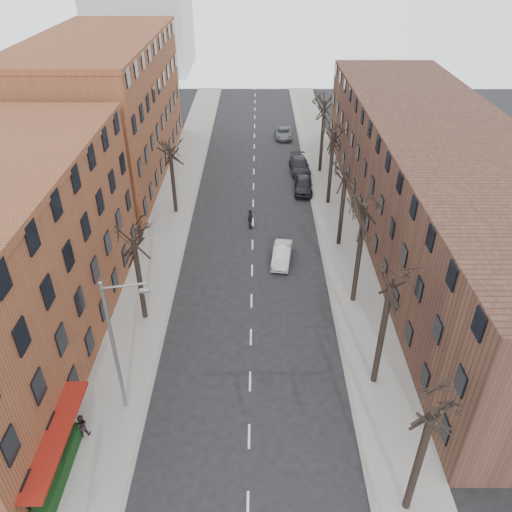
{
  "coord_description": "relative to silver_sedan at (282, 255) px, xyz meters",
  "views": [
    {
      "loc": [
        0.44,
        -9.51,
        23.31
      ],
      "look_at": [
        0.34,
        20.04,
        4.0
      ],
      "focal_mm": 35.0,
      "sensor_mm": 36.0,
      "label": 1
    }
  ],
  "objects": [
    {
      "name": "tree_right_b",
      "position": [
        5.12,
        -13.34,
        -0.68
      ],
      "size": [
        5.2,
        5.2,
        10.8
      ],
      "primitive_type": null,
      "color": "black",
      "rests_on": "ground"
    },
    {
      "name": "tree_right_c",
      "position": [
        5.12,
        -5.34,
        -0.68
      ],
      "size": [
        5.2,
        5.2,
        11.6
      ],
      "primitive_type": null,
      "color": "black",
      "rests_on": "ground"
    },
    {
      "name": "sidewalk_left",
      "position": [
        -10.48,
        9.66,
        -0.6
      ],
      "size": [
        4.0,
        90.0,
        0.15
      ],
      "primitive_type": "cube",
      "color": "gray",
      "rests_on": "ground"
    },
    {
      "name": "streetlight",
      "position": [
        -9.51,
        -15.34,
        4.33
      ],
      "size": [
        2.45,
        0.22,
        9.03
      ],
      "color": "slate",
      "rests_on": "ground"
    },
    {
      "name": "silver_sedan",
      "position": [
        0.0,
        0.0,
        0.0
      ],
      "size": [
        1.98,
        4.28,
        1.36
      ],
      "primitive_type": "imported",
      "rotation": [
        0.0,
        0.0,
        -0.13
      ],
      "color": "#A5A8AC",
      "rests_on": "ground"
    },
    {
      "name": "pedestrian_crossing",
      "position": [
        -2.72,
        5.65,
        0.28
      ],
      "size": [
        0.71,
        1.2,
        1.91
      ],
      "primitive_type": "imported",
      "rotation": [
        0.0,
        0.0,
        1.34
      ],
      "color": "black",
      "rests_on": "ground"
    },
    {
      "name": "parked_car_near",
      "position": [
        2.82,
        13.45,
        0.12
      ],
      "size": [
        2.17,
        4.79,
        1.6
      ],
      "primitive_type": "imported",
      "rotation": [
        0.0,
        0.0,
        -0.06
      ],
      "color": "black",
      "rests_on": "ground"
    },
    {
      "name": "hedge",
      "position": [
        -11.98,
        -20.34,
        -0.03
      ],
      "size": [
        0.8,
        6.0,
        1.0
      ],
      "primitive_type": "cube",
      "color": "#123515",
      "rests_on": "sidewalk_left"
    },
    {
      "name": "building_right",
      "position": [
        13.52,
        4.66,
        4.32
      ],
      "size": [
        12.0,
        50.0,
        10.0
      ],
      "primitive_type": "cube",
      "color": "#4E3124",
      "rests_on": "ground"
    },
    {
      "name": "parked_car_far",
      "position": [
        1.42,
        29.88,
        -0.05
      ],
      "size": [
        2.14,
        4.57,
        1.26
      ],
      "primitive_type": "imported",
      "rotation": [
        0.0,
        0.0,
        -0.01
      ],
      "color": "#53565A",
      "rests_on": "ground"
    },
    {
      "name": "building_left_far",
      "position": [
        -18.48,
        18.66,
        6.32
      ],
      "size": [
        12.0,
        28.0,
        14.0
      ],
      "primitive_type": "cube",
      "color": "brown",
      "rests_on": "ground"
    },
    {
      "name": "awning_left",
      "position": [
        -11.88,
        -19.34,
        -0.68
      ],
      "size": [
        1.2,
        7.0,
        0.15
      ],
      "primitive_type": "cube",
      "color": "maroon",
      "rests_on": "ground"
    },
    {
      "name": "tree_right_d",
      "position": [
        5.12,
        2.66,
        -0.68
      ],
      "size": [
        5.2,
        5.2,
        10.0
      ],
      "primitive_type": null,
      "color": "black",
      "rests_on": "ground"
    },
    {
      "name": "tree_right_e",
      "position": [
        5.12,
        10.66,
        -0.68
      ],
      "size": [
        5.2,
        5.2,
        10.8
      ],
      "primitive_type": null,
      "color": "black",
      "rests_on": "ground"
    },
    {
      "name": "tree_left_a",
      "position": [
        -10.08,
        -7.34,
        -0.68
      ],
      "size": [
        5.2,
        5.2,
        9.5
      ],
      "primitive_type": null,
      "color": "black",
      "rests_on": "ground"
    },
    {
      "name": "sidewalk_right",
      "position": [
        5.52,
        9.66,
        -0.6
      ],
      "size": [
        4.0,
        90.0,
        0.15
      ],
      "primitive_type": "cube",
      "color": "gray",
      "rests_on": "ground"
    },
    {
      "name": "tree_left_b",
      "position": [
        -10.08,
        8.66,
        -0.68
      ],
      "size": [
        5.2,
        5.2,
        9.5
      ],
      "primitive_type": null,
      "color": "black",
      "rests_on": "ground"
    },
    {
      "name": "pedestrian_b",
      "position": [
        -11.54,
        -17.36,
        0.22
      ],
      "size": [
        0.87,
        0.77,
        1.5
      ],
      "primitive_type": "imported",
      "rotation": [
        0.0,
        0.0,
        3.46
      ],
      "color": "black",
      "rests_on": "sidewalk_left"
    },
    {
      "name": "tree_right_a",
      "position": [
        5.12,
        -21.34,
        -0.68
      ],
      "size": [
        5.2,
        5.2,
        10.0
      ],
      "primitive_type": null,
      "color": "black",
      "rests_on": "ground"
    },
    {
      "name": "parked_car_mid",
      "position": [
        2.78,
        18.65,
        0.08
      ],
      "size": [
        2.37,
        5.3,
        1.51
      ],
      "primitive_type": "imported",
      "rotation": [
        0.0,
        0.0,
        0.05
      ],
      "color": "black",
      "rests_on": "ground"
    },
    {
      "name": "tree_right_f",
      "position": [
        5.12,
        18.66,
        -0.68
      ],
      "size": [
        5.2,
        5.2,
        11.6
      ],
      "primitive_type": null,
      "color": "black",
      "rests_on": "ground"
    }
  ]
}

